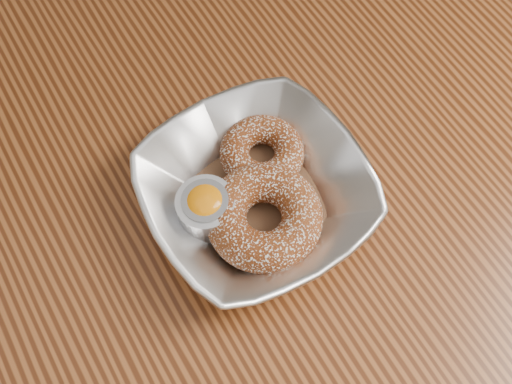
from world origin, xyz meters
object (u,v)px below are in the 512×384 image
serving_bowl (256,193)px  ramekin (206,208)px  table (248,205)px  donut_back (262,153)px  donut_front (264,217)px

serving_bowl → ramekin: (-0.05, 0.01, 0.01)m
serving_bowl → table: bearing=72.0°
donut_back → donut_front: (-0.04, -0.06, 0.00)m
donut_back → ramekin: ramekin is taller
serving_bowl → ramekin: size_ratio=3.83×
serving_bowl → donut_back: serving_bowl is taller
serving_bowl → donut_front: 0.03m
table → serving_bowl: bearing=-108.0°
serving_bowl → donut_front: serving_bowl is taller
donut_back → donut_front: bearing=-119.8°
table → serving_bowl: 0.13m
ramekin → table: bearing=27.2°
table → ramekin: (-0.07, -0.03, 0.13)m
serving_bowl → donut_front: bearing=-105.0°
donut_front → ramekin: (-0.04, 0.04, 0.00)m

